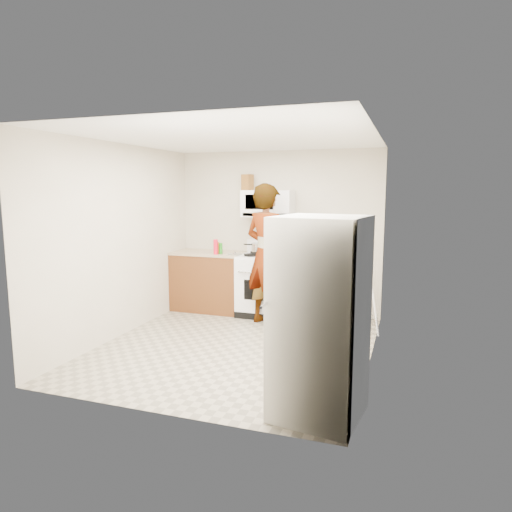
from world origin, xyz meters
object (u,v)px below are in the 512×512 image
at_px(gas_range, 265,284).
at_px(saucepan, 259,248).
at_px(fridge, 320,318).
at_px(kettle, 315,249).
at_px(person, 267,255).
at_px(microwave, 268,204).

relative_size(gas_range, saucepan, 4.84).
distance_m(gas_range, fridge, 3.19).
relative_size(fridge, kettle, 9.66).
bearing_deg(person, microwave, -49.24).
xyz_separation_m(person, saucepan, (-0.32, 0.61, 0.02)).
height_order(person, kettle, person).
height_order(fridge, saucepan, fridge).
bearing_deg(fridge, saucepan, 125.17).
xyz_separation_m(fridge, saucepan, (-1.54, 3.02, 0.17)).
xyz_separation_m(gas_range, fridge, (1.39, -2.85, 0.36)).
bearing_deg(fridge, microwave, 123.09).
bearing_deg(kettle, microwave, 163.03).
relative_size(kettle, saucepan, 0.75).
bearing_deg(kettle, fridge, -100.56).
relative_size(gas_range, fridge, 0.66).
relative_size(gas_range, microwave, 1.49).
bearing_deg(gas_range, saucepan, 132.75).
xyz_separation_m(microwave, saucepan, (-0.15, 0.04, -0.68)).
distance_m(fridge, kettle, 3.13).
height_order(gas_range, kettle, gas_range).
xyz_separation_m(person, kettle, (0.55, 0.64, 0.02)).
distance_m(gas_range, kettle, 0.92).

